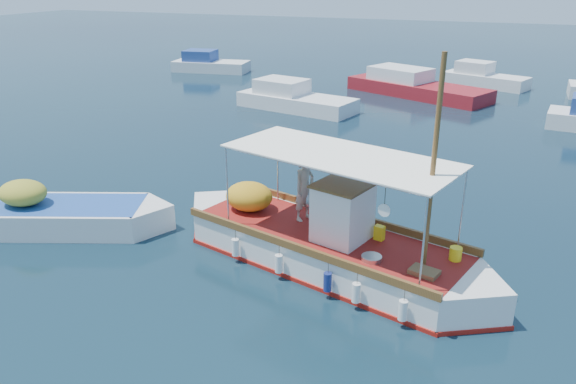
% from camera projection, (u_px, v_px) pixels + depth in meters
% --- Properties ---
extents(ground, '(160.00, 160.00, 0.00)m').
position_uv_depth(ground, '(328.00, 256.00, 15.37)').
color(ground, black).
rests_on(ground, ground).
extents(fishing_caique, '(9.41, 4.55, 5.97)m').
position_uv_depth(fishing_caique, '(324.00, 245.00, 14.83)').
color(fishing_caique, white).
rests_on(fishing_caique, ground).
extents(dinghy, '(6.74, 3.68, 1.75)m').
position_uv_depth(dinghy, '(54.00, 217.00, 16.91)').
color(dinghy, white).
rests_on(dinghy, ground).
extents(bg_boat_nw, '(7.11, 3.86, 1.80)m').
position_uv_depth(bg_boat_nw, '(293.00, 100.00, 31.58)').
color(bg_boat_nw, silver).
rests_on(bg_boat_nw, ground).
extents(bg_boat_n, '(9.38, 6.34, 1.80)m').
position_uv_depth(bg_boat_n, '(414.00, 87.00, 35.11)').
color(bg_boat_n, maroon).
rests_on(bg_boat_n, ground).
extents(bg_boat_far_w, '(5.97, 3.02, 1.80)m').
position_uv_depth(bg_boat_far_w, '(209.00, 65.00, 43.37)').
color(bg_boat_far_w, silver).
rests_on(bg_boat_far_w, ground).
extents(bg_boat_far_n, '(5.87, 3.82, 1.80)m').
position_uv_depth(bg_boat_far_n, '(483.00, 79.00, 37.84)').
color(bg_boat_far_n, silver).
rests_on(bg_boat_far_n, ground).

